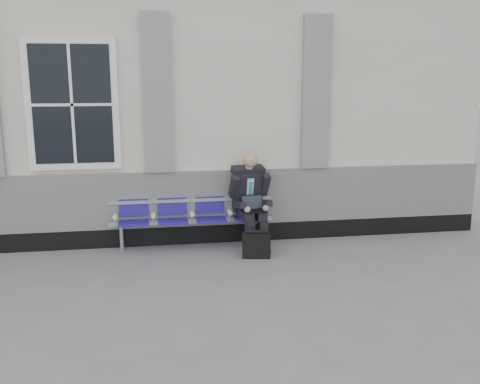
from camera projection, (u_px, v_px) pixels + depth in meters
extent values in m
plane|color=slate|center=(40.00, 285.00, 6.97)|extent=(70.00, 70.00, 0.00)
cube|color=silver|center=(69.00, 107.00, 9.90)|extent=(14.00, 4.00, 4.20)
cube|color=black|center=(58.00, 240.00, 8.35)|extent=(14.00, 0.10, 0.30)
cube|color=silver|center=(55.00, 203.00, 8.22)|extent=(14.00, 0.08, 0.90)
cube|color=gray|center=(157.00, 94.00, 8.10)|extent=(0.45, 0.14, 2.40)
cube|color=gray|center=(316.00, 93.00, 8.49)|extent=(0.45, 0.14, 2.40)
cube|color=white|center=(73.00, 105.00, 7.95)|extent=(1.35, 0.10, 1.95)
cube|color=black|center=(72.00, 105.00, 7.91)|extent=(1.15, 0.02, 1.75)
cube|color=#9EA0A3|center=(192.00, 221.00, 8.46)|extent=(2.60, 0.07, 0.07)
cube|color=#9EA0A3|center=(191.00, 200.00, 8.51)|extent=(2.60, 0.05, 0.05)
cylinder|color=#9EA0A3|center=(122.00, 238.00, 8.33)|extent=(0.06, 0.06, 0.39)
cylinder|color=#9EA0A3|center=(260.00, 231.00, 8.68)|extent=(0.06, 0.06, 0.39)
cube|color=navy|center=(134.00, 223.00, 8.23)|extent=(0.46, 0.42, 0.07)
cube|color=navy|center=(134.00, 203.00, 8.38)|extent=(0.46, 0.10, 0.40)
cube|color=navy|center=(173.00, 221.00, 8.33)|extent=(0.46, 0.42, 0.07)
cube|color=navy|center=(172.00, 202.00, 8.47)|extent=(0.46, 0.10, 0.40)
cube|color=navy|center=(211.00, 220.00, 8.42)|extent=(0.46, 0.42, 0.07)
cube|color=navy|center=(210.00, 201.00, 8.57)|extent=(0.46, 0.10, 0.40)
cube|color=navy|center=(249.00, 218.00, 8.51)|extent=(0.46, 0.42, 0.07)
cube|color=navy|center=(246.00, 199.00, 8.66)|extent=(0.46, 0.10, 0.40)
cylinder|color=white|center=(115.00, 217.00, 8.20)|extent=(0.07, 0.12, 0.07)
cylinder|color=white|center=(153.00, 215.00, 8.29)|extent=(0.07, 0.12, 0.07)
cylinder|color=white|center=(192.00, 214.00, 8.38)|extent=(0.07, 0.12, 0.07)
cylinder|color=white|center=(230.00, 212.00, 8.48)|extent=(0.07, 0.12, 0.07)
cylinder|color=white|center=(265.00, 211.00, 8.57)|extent=(0.07, 0.12, 0.07)
cube|color=black|center=(251.00, 250.00, 8.19)|extent=(0.16, 0.29, 0.10)
cube|color=black|center=(264.00, 249.00, 8.25)|extent=(0.16, 0.29, 0.10)
cube|color=black|center=(250.00, 237.00, 8.21)|extent=(0.15, 0.16, 0.47)
cube|color=black|center=(263.00, 236.00, 8.27)|extent=(0.15, 0.16, 0.47)
cube|color=black|center=(245.00, 214.00, 8.36)|extent=(0.22, 0.49, 0.15)
cube|color=black|center=(258.00, 213.00, 8.43)|extent=(0.22, 0.49, 0.15)
cube|color=black|center=(247.00, 190.00, 8.52)|extent=(0.49, 0.42, 0.67)
cube|color=#AFCDE6|center=(250.00, 190.00, 8.39)|extent=(0.12, 0.11, 0.38)
cube|color=teal|center=(250.00, 191.00, 8.39)|extent=(0.06, 0.09, 0.31)
cube|color=black|center=(248.00, 170.00, 8.42)|extent=(0.54, 0.32, 0.15)
cylinder|color=tan|center=(249.00, 166.00, 8.36)|extent=(0.12, 0.12, 0.11)
sphere|color=tan|center=(251.00, 160.00, 8.27)|extent=(0.22, 0.22, 0.22)
cube|color=black|center=(234.00, 187.00, 8.33)|extent=(0.15, 0.31, 0.39)
cube|color=black|center=(265.00, 185.00, 8.48)|extent=(0.15, 0.31, 0.39)
cube|color=black|center=(240.00, 205.00, 8.21)|extent=(0.14, 0.34, 0.15)
cube|color=black|center=(266.00, 203.00, 8.34)|extent=(0.14, 0.34, 0.15)
sphere|color=tan|center=(247.00, 210.00, 8.10)|extent=(0.10, 0.10, 0.10)
sphere|color=tan|center=(266.00, 208.00, 8.19)|extent=(0.10, 0.10, 0.10)
cube|color=black|center=(255.00, 211.00, 8.24)|extent=(0.38, 0.29, 0.02)
cube|color=black|center=(252.00, 202.00, 8.33)|extent=(0.36, 0.14, 0.22)
cube|color=black|center=(252.00, 202.00, 8.32)|extent=(0.33, 0.12, 0.19)
cube|color=black|center=(256.00, 245.00, 7.98)|extent=(0.44, 0.25, 0.37)
cylinder|color=black|center=(256.00, 232.00, 7.94)|extent=(0.34, 0.12, 0.07)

